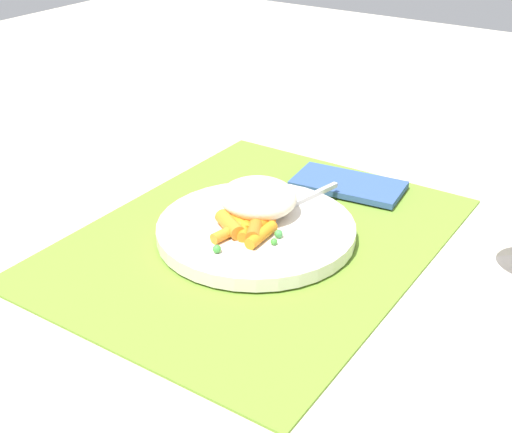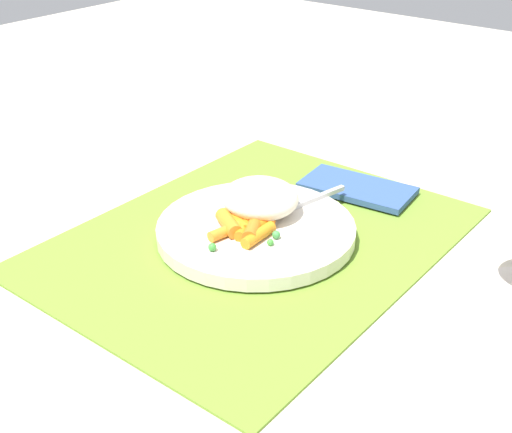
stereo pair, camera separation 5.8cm
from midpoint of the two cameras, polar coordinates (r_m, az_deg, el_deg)
ground_plane at (r=0.80m, az=-2.08°, el=-2.05°), size 2.40×2.40×0.00m
placemat at (r=0.80m, az=-2.08°, el=-1.87°), size 0.48×0.38×0.01m
plate at (r=0.80m, az=-2.10°, el=-1.18°), size 0.23×0.23×0.02m
rice_mound at (r=0.81m, az=-1.89°, el=1.52°), size 0.09×0.09×0.04m
carrot_portion at (r=0.77m, az=-3.02°, el=-0.96°), size 0.07×0.07×0.02m
pea_scatter at (r=0.77m, az=-2.65°, el=-1.15°), size 0.09×0.07×0.01m
fork at (r=0.81m, az=-0.56°, el=0.22°), size 0.18×0.05×0.01m
napkin at (r=0.92m, az=5.87°, el=2.64°), size 0.09×0.15×0.01m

